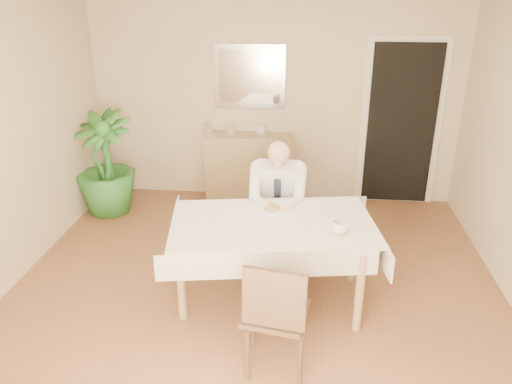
# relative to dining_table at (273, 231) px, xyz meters

# --- Properties ---
(room) EXTENTS (5.00, 5.02, 2.60)m
(room) POSITION_rel_dining_table_xyz_m (-0.16, -0.18, 0.63)
(room) COLOR brown
(room) RESTS_ON ground
(doorway) EXTENTS (0.96, 0.07, 2.10)m
(doorway) POSITION_rel_dining_table_xyz_m (1.39, 2.28, 0.33)
(doorway) COLOR silver
(doorway) RESTS_ON ground
(mirror) EXTENTS (0.86, 0.04, 0.76)m
(mirror) POSITION_rel_dining_table_xyz_m (-0.45, 2.29, 0.88)
(mirror) COLOR silver
(mirror) RESTS_ON room
(dining_table) EXTENTS (1.87, 1.28, 0.75)m
(dining_table) POSITION_rel_dining_table_xyz_m (0.00, 0.00, 0.00)
(dining_table) COLOR #94784C
(dining_table) RESTS_ON ground
(chair_far) EXTENTS (0.50, 0.50, 0.93)m
(chair_far) POSITION_rel_dining_table_xyz_m (0.00, 0.88, -0.14)
(chair_far) COLOR #452E1B
(chair_far) RESTS_ON ground
(chair_near) EXTENTS (0.50, 0.50, 0.92)m
(chair_near) POSITION_rel_dining_table_xyz_m (0.08, -0.90, -0.15)
(chair_near) COLOR #452E1B
(chair_near) RESTS_ON ground
(seated_man) EXTENTS (0.48, 0.72, 1.24)m
(seated_man) POSITION_rel_dining_table_xyz_m (-0.00, 0.59, 0.02)
(seated_man) COLOR silver
(seated_man) RESTS_ON ground
(plate) EXTENTS (0.26, 0.26, 0.02)m
(plate) POSITION_rel_dining_table_xyz_m (-0.03, 0.23, 0.09)
(plate) COLOR white
(plate) RESTS_ON dining_table
(food) EXTENTS (0.14, 0.14, 0.06)m
(food) POSITION_rel_dining_table_xyz_m (-0.03, 0.23, 0.11)
(food) COLOR brown
(food) RESTS_ON dining_table
(knife) EXTENTS (0.01, 0.13, 0.01)m
(knife) POSITION_rel_dining_table_xyz_m (0.01, 0.17, 0.11)
(knife) COLOR silver
(knife) RESTS_ON dining_table
(fork) EXTENTS (0.01, 0.13, 0.01)m
(fork) POSITION_rel_dining_table_xyz_m (-0.07, 0.17, 0.11)
(fork) COLOR silver
(fork) RESTS_ON dining_table
(coffee_mug) EXTENTS (0.16, 0.16, 0.10)m
(coffee_mug) POSITION_rel_dining_table_xyz_m (0.55, -0.14, 0.14)
(coffee_mug) COLOR white
(coffee_mug) RESTS_ON dining_table
(sideboard) EXTENTS (1.11, 0.47, 0.87)m
(sideboard) POSITION_rel_dining_table_xyz_m (-0.45, 2.14, -0.24)
(sideboard) COLOR #94784C
(sideboard) RESTS_ON ground
(photo_frame_left) EXTENTS (0.10, 0.02, 0.14)m
(photo_frame_left) POSITION_rel_dining_table_xyz_m (-0.96, 2.16, 0.27)
(photo_frame_left) COLOR silver
(photo_frame_left) RESTS_ON sideboard
(photo_frame_center) EXTENTS (0.10, 0.02, 0.14)m
(photo_frame_center) POSITION_rel_dining_table_xyz_m (-0.68, 2.16, 0.27)
(photo_frame_center) COLOR silver
(photo_frame_center) RESTS_ON sideboard
(photo_frame_right) EXTENTS (0.10, 0.02, 0.14)m
(photo_frame_right) POSITION_rel_dining_table_xyz_m (-0.30, 2.17, 0.27)
(photo_frame_right) COLOR silver
(photo_frame_right) RESTS_ON sideboard
(potted_palm) EXTENTS (0.77, 0.77, 1.24)m
(potted_palm) POSITION_rel_dining_table_xyz_m (-2.11, 1.62, -0.05)
(potted_palm) COLOR #23591E
(potted_palm) RESTS_ON ground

